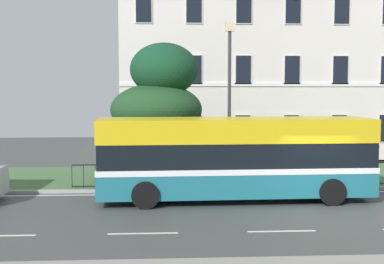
{
  "coord_description": "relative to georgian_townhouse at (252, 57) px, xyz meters",
  "views": [
    {
      "loc": [
        -5.41,
        -16.0,
        4.07
      ],
      "look_at": [
        -4.2,
        5.17,
        2.31
      ],
      "focal_mm": 47.52,
      "sensor_mm": 36.0,
      "label": 1
    }
  ],
  "objects": [
    {
      "name": "ground_plane",
      "position": [
        -0.37,
        -15.85,
        -6.19
      ],
      "size": [
        60.0,
        56.0,
        0.18
      ],
      "color": "#414544"
    },
    {
      "name": "georgian_townhouse",
      "position": [
        0.0,
        0.0,
        0.0
      ],
      "size": [
        16.64,
        10.54,
        12.07
      ],
      "color": "silver",
      "rests_on": "ground_plane"
    },
    {
      "name": "iron_verge_railing",
      "position": [
        0.0,
        -12.66,
        -5.56
      ],
      "size": [
        18.92,
        0.04,
        0.97
      ],
      "color": "black",
      "rests_on": "ground_plane"
    },
    {
      "name": "evergreen_tree",
      "position": [
        -6.04,
        -10.39,
        -3.36
      ],
      "size": [
        4.79,
        4.79,
        6.04
      ],
      "color": "#423328",
      "rests_on": "ground_plane"
    },
    {
      "name": "single_decker_bus",
      "position": [
        -3.13,
        -14.59,
        -4.58
      ],
      "size": [
        10.07,
        2.82,
        3.03
      ],
      "rotation": [
        0.0,
        0.0,
        0.02
      ],
      "color": "#1E6A7A",
      "rests_on": "ground_plane"
    },
    {
      "name": "street_lamp_post",
      "position": [
        -2.99,
        -11.8,
        -2.19
      ],
      "size": [
        0.36,
        0.24,
        6.75
      ],
      "color": "#333338",
      "rests_on": "ground_plane"
    },
    {
      "name": "litter_bin",
      "position": [
        2.95,
        -11.74,
        -5.52
      ],
      "size": [
        0.53,
        0.53,
        1.07
      ],
      "color": "#23472D",
      "rests_on": "ground_plane"
    }
  ]
}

